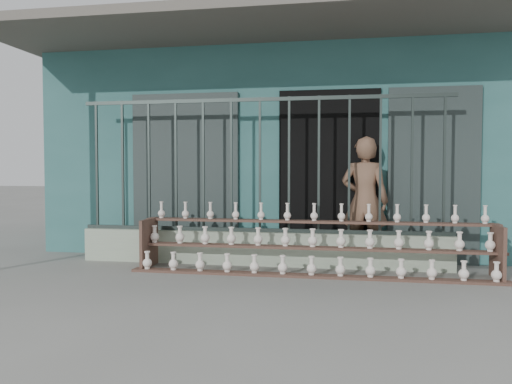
# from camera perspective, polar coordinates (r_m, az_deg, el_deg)

# --- Properties ---
(ground) EXTENTS (60.00, 60.00, 0.00)m
(ground) POSITION_cam_1_polar(r_m,az_deg,el_deg) (5.55, -1.84, -10.84)
(ground) COLOR slate
(workshop_building) EXTENTS (7.40, 6.60, 3.21)m
(workshop_building) POSITION_cam_1_polar(r_m,az_deg,el_deg) (9.58, 3.42, 4.57)
(workshop_building) COLOR #2F6362
(workshop_building) RESTS_ON ground
(parapet_wall) EXTENTS (5.00, 0.20, 0.45)m
(parapet_wall) POSITION_cam_1_polar(r_m,az_deg,el_deg) (6.76, 0.45, -6.46)
(parapet_wall) COLOR #A2B39A
(parapet_wall) RESTS_ON ground
(security_fence) EXTENTS (5.00, 0.04, 1.80)m
(security_fence) POSITION_cam_1_polar(r_m,az_deg,el_deg) (6.68, 0.45, 3.11)
(security_fence) COLOR #283330
(security_fence) RESTS_ON parapet_wall
(shelf_rack) EXTENTS (4.50, 0.68, 0.85)m
(shelf_rack) POSITION_cam_1_polar(r_m,az_deg,el_deg) (6.25, 6.49, -5.95)
(shelf_rack) COLOR brown
(shelf_rack) RESTS_ON ground
(elderly_woman) EXTENTS (0.70, 0.52, 1.73)m
(elderly_woman) POSITION_cam_1_polar(r_m,az_deg,el_deg) (6.89, 12.32, -1.00)
(elderly_woman) COLOR brown
(elderly_woman) RESTS_ON ground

